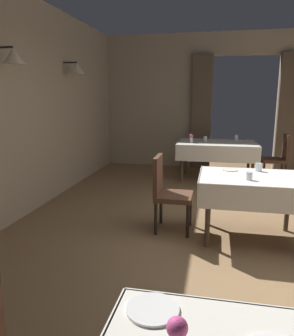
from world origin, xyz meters
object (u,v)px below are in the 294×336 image
dining_table_mid (252,185)px  plate_mid_b (230,170)px  glass_far_b (236,137)px  glass_mid_c (259,167)px  chair_far_right (279,156)px  chair_mid_left (167,190)px  glass_far_c (205,139)px  plate_near_b (153,309)px  flower_vase_far (191,138)px  dining_table_far (217,147)px  glass_mid_a (249,176)px

dining_table_mid → plate_mid_b: 0.37m
plate_mid_b → glass_far_b: size_ratio=1.72×
glass_mid_c → plate_mid_b: bearing=-176.9°
dining_table_mid → chair_far_right: bearing=74.6°
glass_far_b → chair_mid_left: bearing=-107.3°
glass_far_b → glass_far_c: 0.70m
dining_table_mid → plate_near_b: size_ratio=5.21×
glass_mid_c → glass_far_c: 2.64m
flower_vase_far → plate_mid_b: bearing=-74.7°
plate_near_b → flower_vase_far: (-0.23, 5.18, 0.08)m
plate_near_b → glass_far_b: 5.76m
dining_table_mid → flower_vase_far: bearing=108.7°
dining_table_far → glass_mid_a: size_ratio=17.59×
glass_far_b → dining_table_mid: bearing=-89.8°
plate_mid_b → glass_far_c: size_ratio=1.85×
chair_far_right → glass_mid_c: (-0.67, -2.50, 0.28)m
chair_mid_left → plate_mid_b: 0.80m
dining_table_mid → glass_far_c: 2.89m
plate_near_b → glass_mid_a: 2.46m
glass_mid_c → chair_far_right: bearing=75.0°
dining_table_mid → dining_table_far: (-0.38, 2.79, 0.01)m
glass_far_c → plate_mid_b: bearing=-81.5°
chair_mid_left → glass_far_b: (0.96, 3.08, 0.29)m
dining_table_mid → glass_far_c: (-0.62, 2.82, 0.16)m
glass_mid_a → flower_vase_far: flower_vase_far is taller
dining_table_far → flower_vase_far: 0.56m
dining_table_far → flower_vase_far: flower_vase_far is taller
plate_near_b → dining_table_far: bearing=87.1°
dining_table_far → chair_far_right: 1.16m
plate_mid_b → glass_far_b: glass_far_b is taller
plate_near_b → glass_far_c: bearing=89.7°
chair_mid_left → plate_mid_b: size_ratio=4.69×
dining_table_far → glass_mid_c: bearing=-79.2°
chair_mid_left → flower_vase_far: (0.09, 2.54, 0.33)m
glass_mid_a → plate_mid_b: size_ratio=0.44×
plate_mid_b → dining_table_far: bearing=93.2°
glass_mid_a → plate_mid_b: (-0.19, 0.44, -0.04)m
chair_mid_left → glass_far_c: bearing=82.7°
dining_table_mid → flower_vase_far: 2.76m
glass_far_c → plate_near_b: bearing=-90.3°
dining_table_far → glass_mid_c: (0.48, -2.51, 0.14)m
plate_near_b → plate_mid_b: bearing=81.7°
glass_far_b → glass_mid_c: bearing=-87.8°
dining_table_far → chair_far_right: bearing=-0.2°
dining_table_far → glass_far_c: bearing=172.8°
plate_mid_b → dining_table_mid: bearing=-47.1°
chair_mid_left → glass_far_c: size_ratio=8.67×
dining_table_far → glass_far_c: 0.28m
glass_far_b → plate_mid_b: bearing=-94.5°
chair_mid_left → chair_far_right: size_ratio=1.00×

